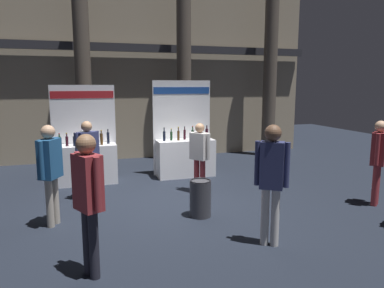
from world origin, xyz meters
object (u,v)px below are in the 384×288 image
object	(u,v)px
visitor_4	(88,153)
visitor_0	(200,151)
exhibitor_booth_0	(86,159)
visitor_5	(50,166)
exhibitor_booth_1	(185,153)
trash_bin	(200,198)
visitor_3	(88,192)
visitor_1	(378,156)
visitor_2	(272,175)

from	to	relation	value
visitor_4	visitor_0	bearing A→B (deg)	147.23
exhibitor_booth_0	visitor_5	world-z (taller)	exhibitor_booth_0
visitor_0	visitor_4	world-z (taller)	visitor_4
exhibitor_booth_1	trash_bin	bearing A→B (deg)	-100.95
exhibitor_booth_1	visitor_3	size ratio (longest dim) A/B	1.38
trash_bin	visitor_1	distance (m)	3.68
exhibitor_booth_1	visitor_5	xyz separation A→B (m)	(-3.15, -2.66, 0.44)
visitor_1	trash_bin	bearing A→B (deg)	-44.42
trash_bin	visitor_5	size ratio (longest dim) A/B	0.40
exhibitor_booth_0	visitor_0	size ratio (longest dim) A/B	1.53
exhibitor_booth_1	trash_bin	size ratio (longest dim) A/B	3.65
exhibitor_booth_1	visitor_1	bearing A→B (deg)	-48.96
visitor_0	visitor_1	size ratio (longest dim) A/B	0.92
visitor_0	visitor_4	bearing A→B (deg)	50.12
exhibitor_booth_0	visitor_1	xyz separation A→B (m)	(5.56, -3.47, 0.42)
exhibitor_booth_0	visitor_3	world-z (taller)	exhibitor_booth_0
visitor_4	visitor_5	size ratio (longest dim) A/B	0.95
visitor_4	exhibitor_booth_1	bearing A→B (deg)	-179.24
exhibitor_booth_0	visitor_3	distance (m)	4.65
visitor_0	visitor_2	world-z (taller)	visitor_2
exhibitor_booth_0	visitor_0	bearing A→B (deg)	-32.88
visitor_0	visitor_5	bearing A→B (deg)	76.08
exhibitor_booth_0	trash_bin	distance (m)	3.62
visitor_1	visitor_3	world-z (taller)	visitor_3
exhibitor_booth_1	exhibitor_booth_0	bearing A→B (deg)	179.62
visitor_2	visitor_0	bearing A→B (deg)	-52.10
trash_bin	visitor_0	world-z (taller)	visitor_0
visitor_5	visitor_4	bearing A→B (deg)	1.94
trash_bin	visitor_2	size ratio (longest dim) A/B	0.38
exhibitor_booth_0	visitor_2	xyz separation A→B (m)	(2.58, -4.49, 0.50)
visitor_4	visitor_5	distance (m)	1.50
exhibitor_booth_0	visitor_2	distance (m)	5.20
visitor_5	visitor_2	bearing A→B (deg)	-92.43
visitor_0	visitor_4	xyz separation A→B (m)	(-2.40, 0.26, 0.05)
visitor_1	visitor_5	xyz separation A→B (m)	(-6.16, 0.80, 0.04)
exhibitor_booth_0	visitor_1	distance (m)	6.56
exhibitor_booth_0	visitor_4	distance (m)	1.37
exhibitor_booth_0	visitor_2	bearing A→B (deg)	-60.14
visitor_0	visitor_4	distance (m)	2.41
visitor_1	visitor_2	xyz separation A→B (m)	(-2.98, -1.02, 0.08)
trash_bin	visitor_5	distance (m)	2.69
visitor_2	visitor_5	size ratio (longest dim) A/B	1.05
trash_bin	visitor_2	xyz separation A→B (m)	(0.61, -1.46, 0.75)
exhibitor_booth_1	visitor_0	size ratio (longest dim) A/B	1.61
exhibitor_booth_1	visitor_4	distance (m)	2.85
exhibitor_booth_1	visitor_4	size ratio (longest dim) A/B	1.52
exhibitor_booth_1	visitor_2	world-z (taller)	exhibitor_booth_1
visitor_5	visitor_3	bearing A→B (deg)	-136.23
visitor_4	visitor_3	bearing A→B (deg)	62.20
trash_bin	exhibitor_booth_1	bearing A→B (deg)	79.05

